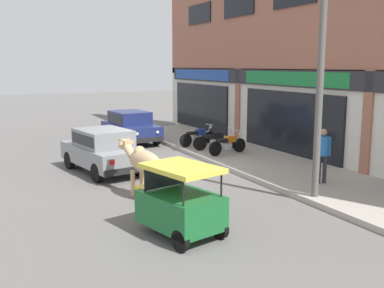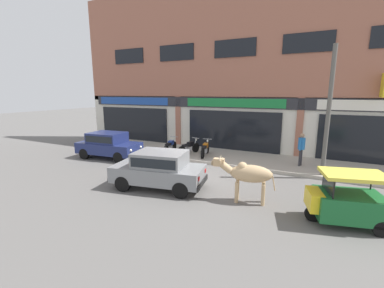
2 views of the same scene
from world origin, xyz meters
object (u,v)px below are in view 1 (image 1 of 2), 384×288
object	(u,v)px
car_1	(103,148)
auto_rickshaw	(178,205)
cow	(143,162)
car_0	(130,125)
motorcycle_2	(228,144)
pedestrian	(323,150)
motorcycle_1	(215,140)
motorcycle_0	(198,137)
utility_pole	(320,93)

from	to	relation	value
car_1	auto_rickshaw	xyz separation A→B (m)	(6.25, -0.03, -0.15)
cow	car_0	bearing A→B (deg)	164.16
car_0	motorcycle_2	bearing A→B (deg)	24.82
motorcycle_2	cow	bearing A→B (deg)	-52.63
pedestrian	car_1	bearing A→B (deg)	-132.15
motorcycle_1	motorcycle_2	xyz separation A→B (m)	(1.01, 0.01, 0.00)
motorcycle_0	pedestrian	xyz separation A→B (m)	(7.12, 0.47, 0.60)
cow	auto_rickshaw	distance (m)	2.89
cow	motorcycle_2	bearing A→B (deg)	127.37
cow	utility_pole	world-z (taller)	utility_pole
motorcycle_2	utility_pole	bearing A→B (deg)	-7.86
auto_rickshaw	utility_pole	distance (m)	4.74
pedestrian	utility_pole	bearing A→B (deg)	-48.15
car_0	motorcycle_0	bearing A→B (deg)	36.95
motorcycle_1	pedestrian	size ratio (longest dim) A/B	1.12
car_1	motorcycle_2	world-z (taller)	car_1
auto_rickshaw	cow	bearing A→B (deg)	175.07
pedestrian	motorcycle_2	bearing A→B (deg)	-176.83
car_1	utility_pole	world-z (taller)	utility_pole
motorcycle_1	utility_pole	bearing A→B (deg)	-6.63
car_1	utility_pole	size ratio (longest dim) A/B	0.70
cow	motorcycle_1	distance (m)	6.63
auto_rickshaw	utility_pole	xyz separation A→B (m)	(-0.55, 4.16, 2.21)
auto_rickshaw	pedestrian	size ratio (longest dim) A/B	1.34
cow	auto_rickshaw	world-z (taller)	cow
cow	motorcycle_0	bearing A→B (deg)	141.93
car_1	pedestrian	bearing A→B (deg)	47.85
motorcycle_0	cow	bearing A→B (deg)	-38.07
cow	car_0	distance (m)	8.92
car_0	cow	bearing A→B (deg)	-15.84
auto_rickshaw	motorcycle_2	world-z (taller)	auto_rickshaw
auto_rickshaw	motorcycle_1	distance (m)	8.98
car_0	car_1	world-z (taller)	same
auto_rickshaw	car_1	bearing A→B (deg)	179.72
auto_rickshaw	motorcycle_1	world-z (taller)	auto_rickshaw
motorcycle_2	pedestrian	distance (m)	4.98
utility_pole	auto_rickshaw	bearing A→B (deg)	-82.47
motorcycle_1	pedestrian	xyz separation A→B (m)	(5.96, 0.28, 0.60)
car_1	motorcycle_1	bearing A→B (deg)	104.00
motorcycle_2	pedestrian	bearing A→B (deg)	3.17
car_0	pedestrian	xyz separation A→B (m)	(9.91, 2.57, 0.33)
motorcycle_0	auto_rickshaw	bearing A→B (deg)	-28.94
car_1	motorcycle_1	world-z (taller)	car_1
motorcycle_1	pedestrian	bearing A→B (deg)	2.73
cow	motorcycle_1	bearing A→B (deg)	134.43
pedestrian	motorcycle_0	bearing A→B (deg)	-176.21
car_1	motorcycle_0	size ratio (longest dim) A/B	2.10
auto_rickshaw	pedestrian	bearing A→B (deg)	106.21
auto_rickshaw	motorcycle_1	size ratio (longest dim) A/B	1.20
car_1	pedestrian	world-z (taller)	pedestrian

